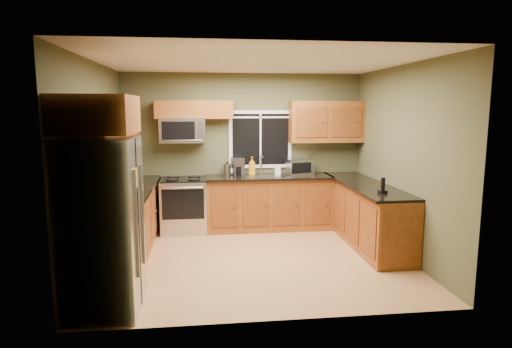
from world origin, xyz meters
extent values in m
plane|color=#B3804E|center=(0.00, 0.00, 0.00)|extent=(4.20, 4.20, 0.00)
plane|color=white|center=(0.00, 0.00, 2.70)|extent=(4.20, 4.20, 0.00)
plane|color=#4B4C30|center=(0.00, 1.80, 1.35)|extent=(4.20, 0.00, 4.20)
plane|color=#4B4C30|center=(0.00, -1.80, 1.35)|extent=(4.20, 0.00, 4.20)
plane|color=#4B4C30|center=(-2.10, 0.00, 1.35)|extent=(0.00, 3.60, 3.60)
plane|color=#4B4C30|center=(2.10, 0.00, 1.35)|extent=(0.00, 3.60, 3.60)
cube|color=white|center=(0.30, 1.79, 1.55)|extent=(1.12, 0.03, 1.02)
cube|color=black|center=(0.30, 1.78, 1.55)|extent=(1.00, 0.01, 0.90)
cube|color=white|center=(0.30, 1.77, 1.55)|extent=(0.03, 0.01, 0.90)
cube|color=white|center=(0.30, 1.77, 1.94)|extent=(1.00, 0.01, 0.03)
cube|color=brown|center=(-1.80, 0.48, 0.45)|extent=(0.60, 2.65, 0.90)
cube|color=black|center=(-1.78, 0.48, 0.92)|extent=(0.65, 2.65, 0.04)
cube|color=brown|center=(0.42, 1.50, 0.45)|extent=(2.17, 0.60, 0.90)
cube|color=black|center=(0.42, 1.48, 0.92)|extent=(2.17, 0.65, 0.04)
cube|color=brown|center=(1.80, 0.55, 0.45)|extent=(0.60, 2.50, 0.90)
cube|color=brown|center=(1.80, -0.71, 0.45)|extent=(0.56, 0.02, 0.82)
cube|color=black|center=(1.78, 0.55, 0.92)|extent=(0.65, 2.50, 0.04)
cube|color=brown|center=(-1.94, 0.48, 1.86)|extent=(0.33, 2.65, 0.72)
cube|color=brown|center=(-0.85, 1.64, 2.07)|extent=(1.30, 0.33, 0.30)
cube|color=brown|center=(1.45, 1.64, 1.86)|extent=(1.30, 0.33, 0.72)
cube|color=brown|center=(-1.74, -1.30, 2.03)|extent=(0.72, 0.90, 0.38)
cube|color=#B7B7BC|center=(-1.74, -1.30, 0.90)|extent=(0.72, 0.90, 1.80)
cube|color=slate|center=(-1.37, -1.50, 0.95)|extent=(0.03, 0.04, 1.10)
cube|color=slate|center=(-1.37, -1.10, 0.95)|extent=(0.03, 0.04, 1.10)
cube|color=black|center=(-1.38, -1.30, 0.90)|extent=(0.01, 0.02, 1.78)
cube|color=#C48312|center=(-1.37, -1.40, 1.40)|extent=(0.01, 0.14, 0.20)
cube|color=#B7B7BC|center=(-1.05, 1.48, 0.45)|extent=(0.76, 0.65, 0.90)
cube|color=black|center=(-1.05, 1.48, 0.91)|extent=(0.76, 0.64, 0.03)
cube|color=black|center=(-1.05, 1.15, 0.55)|extent=(0.68, 0.02, 0.50)
cylinder|color=slate|center=(-1.05, 1.12, 0.82)|extent=(0.64, 0.04, 0.04)
cylinder|color=black|center=(-1.23, 1.33, 0.93)|extent=(0.20, 0.20, 0.01)
cylinder|color=black|center=(-0.87, 1.33, 0.93)|extent=(0.20, 0.20, 0.01)
cylinder|color=black|center=(-1.23, 1.61, 0.93)|extent=(0.20, 0.20, 0.01)
cylinder|color=black|center=(-0.87, 1.61, 0.93)|extent=(0.20, 0.20, 0.01)
cube|color=#B7B7BC|center=(-1.05, 1.61, 1.73)|extent=(0.76, 0.38, 0.42)
cube|color=black|center=(-1.11, 1.42, 1.73)|extent=(0.54, 0.01, 0.30)
cube|color=slate|center=(-0.74, 1.42, 1.73)|extent=(0.10, 0.01, 0.30)
cylinder|color=slate|center=(-1.05, 1.40, 1.57)|extent=(0.66, 0.02, 0.02)
cube|color=slate|center=(0.30, 1.48, 0.94)|extent=(0.60, 0.42, 0.02)
cylinder|color=#B7B7BC|center=(0.30, 1.68, 1.11)|extent=(0.03, 0.03, 0.34)
cylinder|color=#B7B7BC|center=(0.30, 1.60, 1.27)|extent=(0.03, 0.18, 0.03)
cube|color=#B7B7BC|center=(0.97, 1.59, 1.08)|extent=(0.50, 0.43, 0.27)
cube|color=black|center=(0.97, 1.43, 1.08)|extent=(0.36, 0.11, 0.18)
cube|color=slate|center=(-0.12, 1.62, 1.09)|extent=(0.22, 0.26, 0.31)
cylinder|color=black|center=(-0.12, 1.54, 1.02)|extent=(0.13, 0.13, 0.16)
cylinder|color=#B7B7BC|center=(-0.30, 1.65, 1.04)|extent=(0.17, 0.17, 0.20)
cone|color=black|center=(-0.30, 1.65, 1.15)|extent=(0.11, 0.11, 0.05)
cylinder|color=white|center=(1.02, 1.68, 1.07)|extent=(0.15, 0.15, 0.27)
cylinder|color=slate|center=(1.02, 1.68, 1.22)|extent=(0.03, 0.03, 0.04)
imported|color=#C48312|center=(0.12, 1.52, 1.10)|extent=(0.16, 0.16, 0.33)
imported|color=white|center=(0.57, 1.55, 1.03)|extent=(0.10, 0.10, 0.19)
imported|color=white|center=(-0.25, 1.70, 1.03)|extent=(0.17, 0.17, 0.17)
cube|color=black|center=(1.72, -0.24, 0.96)|extent=(0.12, 0.12, 0.04)
cube|color=black|center=(1.72, -0.24, 1.07)|extent=(0.05, 0.04, 0.17)
camera|label=1|loc=(-0.67, -5.73, 2.09)|focal=30.00mm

